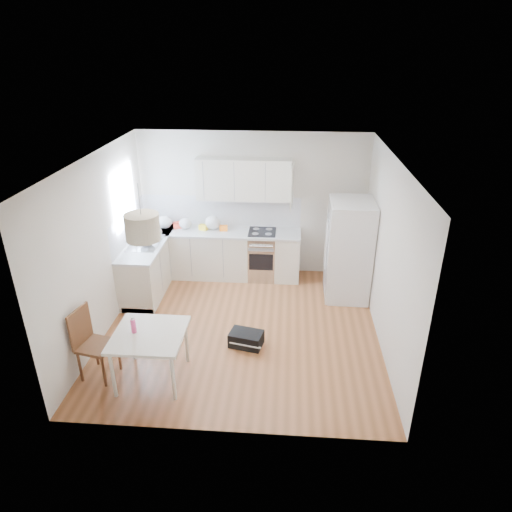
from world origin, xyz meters
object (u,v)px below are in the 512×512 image
at_px(refrigerator, 350,250).
at_px(dining_table, 149,338).
at_px(gym_bag, 246,339).
at_px(dining_chair, 97,344).

xyz_separation_m(refrigerator, dining_table, (-2.81, -2.47, -0.23)).
bearing_deg(dining_table, gym_bag, 35.02).
height_order(dining_table, dining_chair, dining_chair).
bearing_deg(dining_table, dining_chair, 179.46).
bearing_deg(gym_bag, dining_table, -132.13).
height_order(refrigerator, gym_bag, refrigerator).
xyz_separation_m(dining_chair, gym_bag, (1.89, 0.82, -0.39)).
height_order(refrigerator, dining_table, refrigerator).
xyz_separation_m(dining_table, gym_bag, (1.17, 0.82, -0.53)).
distance_m(refrigerator, dining_table, 3.75).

